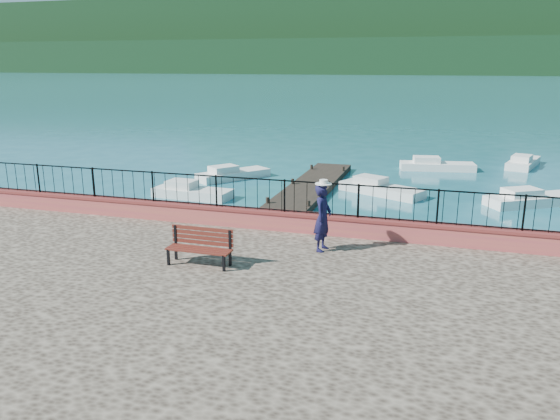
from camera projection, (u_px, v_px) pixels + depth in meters
The scene contains 15 objects.
ground at pixel (254, 321), 13.32m from camera, with size 2000.00×2000.00×0.00m, color #19596B.
parapet at pixel (294, 222), 16.35m from camera, with size 28.00×0.46×0.58m, color #B0523F.
railing at pixel (294, 197), 16.15m from camera, with size 27.00×0.05×0.95m, color black.
dock at pixel (300, 197), 24.93m from camera, with size 2.00×16.00×0.30m, color #2D231C.
far_forest at pixel (442, 57), 288.17m from camera, with size 900.00×60.00×18.00m, color black.
foothills at pixel (445, 36), 340.21m from camera, with size 900.00×120.00×44.00m, color black.
park_bench at pixel (200, 254), 13.61m from camera, with size 1.66×0.55×0.92m.
person at pixel (323, 218), 14.52m from camera, with size 0.67×0.44×1.82m, color #131134.
hat at pixel (324, 182), 14.26m from camera, with size 0.44×0.44×0.12m, color white.
boat_0 at pixel (193, 189), 25.40m from camera, with size 3.71×1.30×0.80m, color silver.
boat_1 at pixel (381, 186), 26.06m from camera, with size 4.12×1.30×0.80m, color silver.
boat_2 at pixel (534, 196), 24.09m from camera, with size 4.34×1.30×0.80m, color white.
boat_3 at pixel (233, 172), 29.50m from camera, with size 4.03×1.30×0.80m, color silver.
boat_4 at pixel (437, 163), 31.94m from camera, with size 4.24×1.30×0.80m, color white.
boat_5 at pixel (524, 160), 32.98m from camera, with size 4.01×1.30×0.80m, color silver.
Camera 1 is at (4.13, -11.44, 6.11)m, focal length 35.00 mm.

